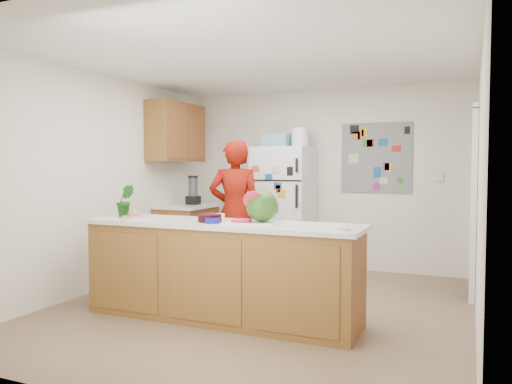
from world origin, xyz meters
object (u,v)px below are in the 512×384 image
at_px(refrigerator, 284,208).
at_px(person, 235,212).
at_px(watermelon, 262,206).
at_px(cherry_bowl, 210,218).

distance_m(refrigerator, person, 1.07).
height_order(person, watermelon, person).
bearing_deg(person, cherry_bowl, 85.91).
bearing_deg(watermelon, person, 124.74).
height_order(refrigerator, cherry_bowl, refrigerator).
distance_m(refrigerator, cherry_bowl, 2.42).
relative_size(refrigerator, person, 0.97).
bearing_deg(watermelon, cherry_bowl, -169.07).
relative_size(refrigerator, cherry_bowl, 7.66).
relative_size(refrigerator, watermelon, 5.84).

